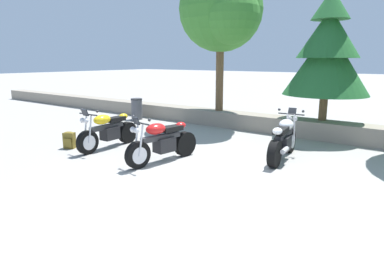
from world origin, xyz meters
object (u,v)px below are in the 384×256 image
Objects in this scene: motorcycle_white_far_right at (284,140)px; pine_tree_mid_left at (328,51)px; rider_backpack at (69,140)px; trash_bin at (137,109)px; motorcycle_red_centre at (162,142)px; motorcycle_yellow_near_left at (108,131)px; leafy_tree_far_left at (223,11)px.

pine_tree_mid_left reaches higher than motorcycle_white_far_right.
trash_bin is at bearing 112.26° from rider_backpack.
motorcycle_white_far_right is (2.24, 1.94, 0.00)m from motorcycle_red_centre.
motorcycle_yellow_near_left is 1.10m from rider_backpack.
motorcycle_red_centre is at bearing -115.69° from pine_tree_mid_left.
motorcycle_red_centre is 5.99m from trash_bin.
pine_tree_mid_left reaches higher than rider_backpack.
motorcycle_red_centre is at bearing -75.85° from leafy_tree_far_left.
trash_bin is (-2.63, 3.70, -0.05)m from motorcycle_yellow_near_left.
motorcycle_red_centre is 0.41× the size of leafy_tree_far_left.
pine_tree_mid_left is (2.36, 4.90, 2.17)m from motorcycle_red_centre.
pine_tree_mid_left is at bearing 46.22° from rider_backpack.
leafy_tree_far_left is 5.89× the size of trash_bin.
trash_bin is (-7.01, -1.13, -2.22)m from pine_tree_mid_left.
motorcycle_yellow_near_left is 1.00× the size of motorcycle_white_far_right.
motorcycle_yellow_near_left is at bearing -100.58° from leafy_tree_far_left.
leafy_tree_far_left is (0.85, 4.57, 3.58)m from motorcycle_yellow_near_left.
trash_bin is at bearing 165.19° from motorcycle_white_far_right.
rider_backpack is (-2.88, -0.57, -0.24)m from motorcycle_red_centre.
pine_tree_mid_left is (4.38, 4.83, 2.17)m from motorcycle_yellow_near_left.
motorcycle_yellow_near_left and motorcycle_white_far_right have the same top height.
pine_tree_mid_left reaches higher than motorcycle_red_centre.
leafy_tree_far_left is at bearing 141.71° from motorcycle_white_far_right.
motorcycle_red_centre reaches higher than rider_backpack.
leafy_tree_far_left reaches higher than pine_tree_mid_left.
rider_backpack is at bearing -153.92° from motorcycle_white_far_right.
motorcycle_white_far_right is at bearing 26.08° from rider_backpack.
trash_bin is (-4.65, 3.76, -0.05)m from motorcycle_red_centre.
motorcycle_white_far_right is 2.40× the size of trash_bin.
motorcycle_white_far_right is 5.63m from leafy_tree_far_left.
trash_bin is (-6.90, 1.82, -0.05)m from motorcycle_white_far_right.
rider_backpack is 0.09× the size of leafy_tree_far_left.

